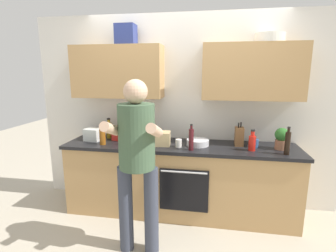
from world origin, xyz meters
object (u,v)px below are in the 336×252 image
at_px(cup_tea, 255,143).
at_px(grocery_bag_crisps, 123,133).
at_px(knife_block, 239,136).
at_px(bottle_syrup, 102,136).
at_px(grocery_bag_bread, 162,139).
at_px(potted_herb, 282,138).
at_px(bottle_wine, 191,139).
at_px(bottle_soy, 288,143).
at_px(bottle_soda, 139,135).
at_px(cup_coffee, 179,143).
at_px(bottle_hotsauce, 252,142).
at_px(grocery_bag_produce, 93,135).
at_px(person_standing, 137,155).
at_px(mixing_bowl, 198,142).
at_px(bottle_oil, 109,130).

relative_size(cup_tea, grocery_bag_crisps, 0.42).
distance_m(knife_block, grocery_bag_crisps, 1.47).
height_order(bottle_syrup, grocery_bag_bread, bottle_syrup).
height_order(potted_herb, grocery_bag_bread, potted_herb).
height_order(bottle_wine, grocery_bag_crisps, bottle_wine).
xyz_separation_m(bottle_soy, bottle_soda, (-1.65, 0.04, 0.01)).
bearing_deg(cup_coffee, bottle_wine, -30.98).
height_order(bottle_hotsauce, cup_tea, bottle_hotsauce).
relative_size(grocery_bag_produce, grocery_bag_crisps, 0.83).
xyz_separation_m(person_standing, grocery_bag_produce, (-0.83, 0.81, -0.04)).
bearing_deg(cup_tea, bottle_soy, -36.59).
bearing_deg(bottle_hotsauce, mixing_bowl, 170.21).
bearing_deg(potted_herb, grocery_bag_bread, -177.22).
distance_m(bottle_hotsauce, mixing_bowl, 0.63).
xyz_separation_m(person_standing, bottle_oil, (-0.67, 0.97, -0.00)).
height_order(bottle_hotsauce, bottle_oil, bottle_oil).
relative_size(bottle_soy, mixing_bowl, 1.14).
height_order(mixing_bowl, grocery_bag_crisps, grocery_bag_crisps).
height_order(cup_tea, grocery_bag_crisps, grocery_bag_crisps).
height_order(potted_herb, grocery_bag_crisps, potted_herb).
height_order(person_standing, mixing_bowl, person_standing).
bearing_deg(bottle_oil, bottle_soy, -9.31).
height_order(bottle_soy, knife_block, bottle_soy).
xyz_separation_m(bottle_syrup, potted_herb, (2.11, 0.16, 0.03)).
xyz_separation_m(bottle_wine, grocery_bag_produce, (-1.29, 0.21, -0.05)).
bearing_deg(grocery_bag_crisps, bottle_hotsauce, -7.03).
distance_m(bottle_soy, cup_tea, 0.38).
relative_size(bottle_soy, bottle_syrup, 1.22).
bearing_deg(grocery_bag_crisps, bottle_syrup, -125.54).
xyz_separation_m(bottle_soda, knife_block, (1.18, 0.24, -0.03)).
bearing_deg(cup_tea, bottle_soda, -172.15).
bearing_deg(bottle_soda, potted_herb, 5.55).
bearing_deg(bottle_hotsauce, knife_block, 123.16).
relative_size(bottle_wine, grocery_bag_produce, 1.49).
relative_size(person_standing, potted_herb, 6.82).
bearing_deg(person_standing, grocery_bag_produce, 135.61).
bearing_deg(bottle_soda, bottle_oil, 148.06).
xyz_separation_m(cup_tea, grocery_bag_bread, (-1.09, -0.09, 0.03)).
bearing_deg(bottle_hotsauce, cup_coffee, -179.51).
bearing_deg(knife_block, potted_herb, -10.17).
bearing_deg(cup_coffee, bottle_soy, -3.90).
xyz_separation_m(bottle_oil, cup_coffee, (0.98, -0.27, -0.07)).
bearing_deg(grocery_bag_bread, bottle_oil, 163.61).
distance_m(person_standing, bottle_soy, 1.61).
distance_m(bottle_syrup, bottle_oil, 0.32).
distance_m(bottle_syrup, grocery_bag_crisps, 0.31).
distance_m(cup_coffee, grocery_bag_bread, 0.22).
height_order(mixing_bowl, grocery_bag_produce, grocery_bag_produce).
height_order(knife_block, grocery_bag_bread, knife_block).
bearing_deg(bottle_syrup, mixing_bowl, 7.83).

